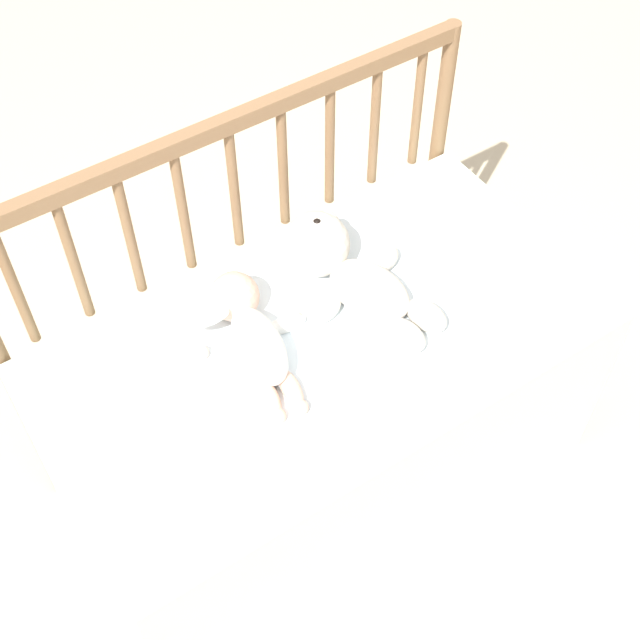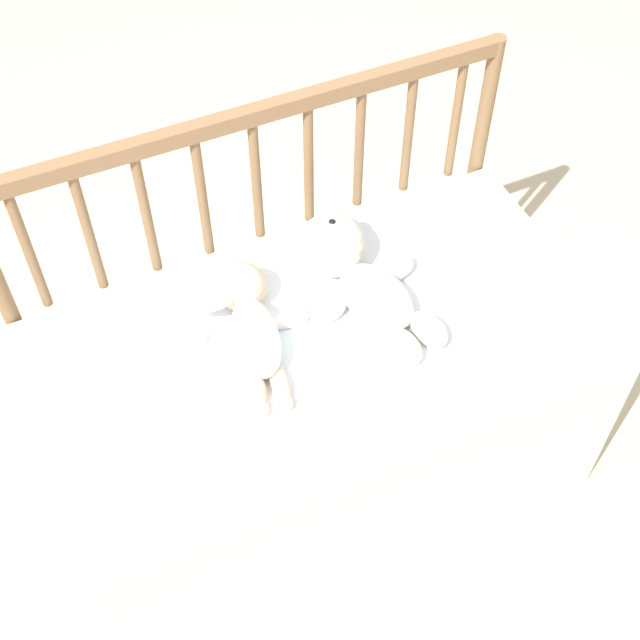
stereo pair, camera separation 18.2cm
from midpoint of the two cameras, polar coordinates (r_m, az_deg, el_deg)
The scene contains 6 objects.
ground_plane at distance 2.33m, azimuth 2.36°, elevation -9.71°, with size 12.00×12.00×0.00m, color #C6B293.
crib_mattress at distance 2.09m, azimuth 2.61°, elevation -6.07°, with size 1.19×0.64×0.55m.
crib_rail at distance 2.00m, azimuth -1.37°, elevation 7.15°, with size 1.19×0.04×0.91m.
blanket at distance 1.88m, azimuth 3.03°, elevation -0.60°, with size 0.76×0.51×0.01m.
teddy_bear at distance 1.91m, azimuth 5.01°, elevation 2.92°, with size 0.28×0.41×0.15m.
baby at distance 1.83m, azimuth -1.58°, elevation -0.37°, with size 0.25×0.36×0.11m.
Camera 2 is at (-0.47, -1.02, 2.04)m, focal length 50.00 mm.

